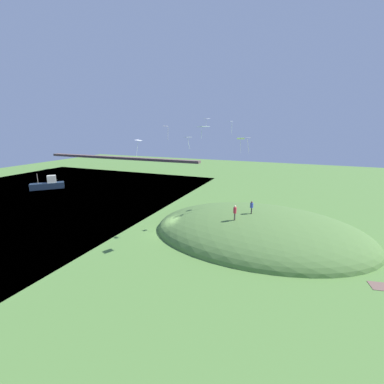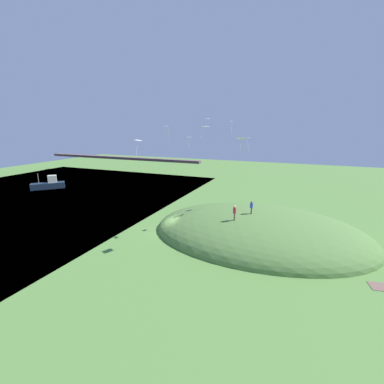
# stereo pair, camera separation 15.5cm
# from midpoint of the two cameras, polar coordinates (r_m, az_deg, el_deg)

# --- Properties ---
(ground_plane) EXTENTS (160.00, 160.00, 0.00)m
(ground_plane) POSITION_cam_midpoint_polar(r_m,az_deg,el_deg) (37.22, -4.86, -8.54)
(ground_plane) COLOR #517B38
(lake_water) EXTENTS (56.81, 80.00, 0.40)m
(lake_water) POSITION_cam_midpoint_polar(r_m,az_deg,el_deg) (60.59, -35.21, -2.44)
(lake_water) COLOR #476598
(lake_water) RESTS_ON ground_plane
(grass_hill) EXTENTS (28.29, 19.38, 6.97)m
(grass_hill) POSITION_cam_midpoint_polar(r_m,az_deg,el_deg) (37.19, 13.88, -8.94)
(grass_hill) COLOR #517639
(grass_hill) RESTS_ON ground_plane
(bridge_deck_far) EXTENTS (51.13, 1.80, 0.70)m
(bridge_deck_far) POSITION_cam_midpoint_polar(r_m,az_deg,el_deg) (83.41, -14.99, 6.99)
(bridge_deck_far) COLOR brown
(boat_on_lake) EXTENTS (6.31, 6.50, 3.66)m
(boat_on_lake) POSITION_cam_midpoint_polar(r_m,az_deg,el_deg) (70.40, -28.03, 1.41)
(boat_on_lake) COLOR #182636
(boat_on_lake) RESTS_ON lake_water
(person_watching_kites) EXTENTS (0.48, 0.48, 1.63)m
(person_watching_kites) POSITION_cam_midpoint_polar(r_m,az_deg,el_deg) (34.33, 12.63, -2.89)
(person_watching_kites) COLOR #3D3236
(person_watching_kites) RESTS_ON grass_hill
(person_on_hilltop) EXTENTS (0.51, 0.51, 1.84)m
(person_on_hilltop) POSITION_cam_midpoint_polar(r_m,az_deg,el_deg) (32.48, 9.16, -3.96)
(person_on_hilltop) COLOR brown
(person_on_hilltop) RESTS_ON grass_hill
(kite_0) EXTENTS (1.19, 1.38, 1.26)m
(kite_0) POSITION_cam_midpoint_polar(r_m,az_deg,el_deg) (28.96, 2.46, 13.61)
(kite_0) COLOR white
(kite_1) EXTENTS (0.62, 0.72, 1.61)m
(kite_1) POSITION_cam_midpoint_polar(r_m,az_deg,el_deg) (35.59, 8.29, 14.34)
(kite_1) COLOR white
(kite_2) EXTENTS (0.95, 1.01, 1.48)m
(kite_2) POSITION_cam_midpoint_polar(r_m,az_deg,el_deg) (34.20, -0.77, 11.40)
(kite_2) COLOR silver
(kite_3) EXTENTS (0.68, 0.88, 1.65)m
(kite_3) POSITION_cam_midpoint_polar(r_m,az_deg,el_deg) (27.92, -11.26, 10.47)
(kite_3) COLOR white
(kite_4) EXTENTS (0.79, 0.70, 1.00)m
(kite_4) POSITION_cam_midpoint_polar(r_m,az_deg,el_deg) (32.89, 3.26, 15.16)
(kite_4) COLOR white
(kite_5) EXTENTS (0.80, 0.79, 2.07)m
(kite_5) POSITION_cam_midpoint_polar(r_m,az_deg,el_deg) (37.12, 11.91, 10.86)
(kite_5) COLOR silver
(kite_6) EXTENTS (1.09, 0.87, 2.01)m
(kite_6) POSITION_cam_midpoint_polar(r_m,az_deg,el_deg) (35.64, 10.40, 10.92)
(kite_6) COLOR white
(kite_7) EXTENTS (0.82, 0.70, 1.96)m
(kite_7) POSITION_cam_midpoint_polar(r_m,az_deg,el_deg) (40.24, -5.43, 13.46)
(kite_7) COLOR silver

